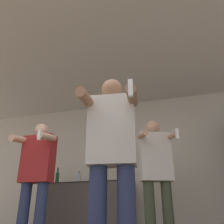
% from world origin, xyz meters
% --- Properties ---
extents(wall_back, '(7.00, 0.06, 2.55)m').
position_xyz_m(wall_back, '(0.00, 3.00, 1.27)').
color(wall_back, beige).
rests_on(wall_back, ground_plane).
extents(ceiling_slab, '(7.00, 3.49, 0.05)m').
position_xyz_m(ceiling_slab, '(0.00, 1.48, 2.57)').
color(ceiling_slab, silver).
rests_on(ceiling_slab, wall_back).
extents(counter, '(1.47, 0.56, 1.00)m').
position_xyz_m(counter, '(-0.53, 2.71, 0.50)').
color(counter, '#47423D').
rests_on(counter, ground_plane).
extents(bottle_green_wine, '(0.06, 0.06, 0.31)m').
position_xyz_m(bottle_green_wine, '(-1.17, 2.71, 1.12)').
color(bottle_green_wine, '#194723').
rests_on(bottle_green_wine, counter).
extents(bottle_brown_liquor, '(0.09, 0.09, 0.26)m').
position_xyz_m(bottle_brown_liquor, '(-0.32, 2.71, 1.09)').
color(bottle_brown_liquor, '#563314').
rests_on(bottle_brown_liquor, counter).
extents(bottle_clear_vodka, '(0.07, 0.07, 0.22)m').
position_xyz_m(bottle_clear_vodka, '(-0.75, 2.71, 1.08)').
color(bottle_clear_vodka, silver).
rests_on(bottle_clear_vodka, counter).
extents(person_woman_foreground, '(0.53, 0.56, 1.64)m').
position_xyz_m(person_woman_foreground, '(0.46, 0.55, 0.92)').
color(person_woman_foreground, navy).
rests_on(person_woman_foreground, ground_plane).
extents(person_man_side, '(0.53, 0.49, 1.74)m').
position_xyz_m(person_man_side, '(-0.94, 1.65, 1.00)').
color(person_man_side, navy).
rests_on(person_man_side, ground_plane).
extents(person_spectator_back, '(0.61, 0.62, 1.78)m').
position_xyz_m(person_spectator_back, '(0.67, 2.06, 1.02)').
color(person_spectator_back, '#38422D').
rests_on(person_spectator_back, ground_plane).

